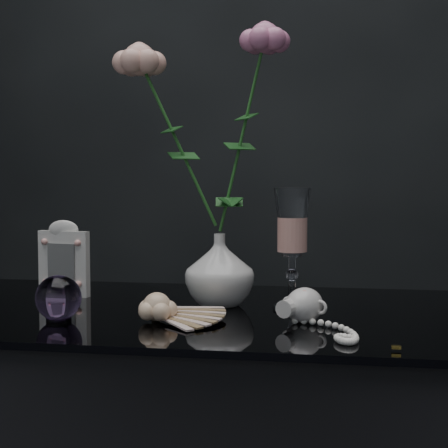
% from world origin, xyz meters
% --- Properties ---
extents(vase, '(0.17, 0.17, 0.14)m').
position_xyz_m(vase, '(0.05, 0.09, 0.83)').
color(vase, silver).
rests_on(vase, table).
extents(wine_glass, '(0.08, 0.08, 0.22)m').
position_xyz_m(wine_glass, '(0.19, 0.08, 0.87)').
color(wine_glass, white).
rests_on(wine_glass, table).
extents(picture_frame, '(0.13, 0.11, 0.16)m').
position_xyz_m(picture_frame, '(-0.28, 0.15, 0.84)').
color(picture_frame, silver).
rests_on(picture_frame, table).
extents(paperweight, '(0.08, 0.08, 0.08)m').
position_xyz_m(paperweight, '(-0.19, -0.08, 0.80)').
color(paperweight, '#9E73BC').
rests_on(paperweight, table).
extents(paper_fan, '(0.30, 0.27, 0.03)m').
position_xyz_m(paper_fan, '(-0.03, -0.05, 0.77)').
color(paper_fan, beige).
rests_on(paper_fan, table).
extents(loose_rose, '(0.15, 0.17, 0.05)m').
position_xyz_m(loose_rose, '(-0.02, -0.07, 0.79)').
color(loose_rose, beige).
rests_on(loose_rose, table).
extents(pearl_jar, '(0.28, 0.28, 0.06)m').
position_xyz_m(pearl_jar, '(0.22, -0.03, 0.79)').
color(pearl_jar, silver).
rests_on(pearl_jar, table).
extents(roses, '(0.31, 0.12, 0.44)m').
position_xyz_m(roses, '(0.03, 0.09, 1.11)').
color(roses, '#E4A694').
rests_on(roses, vase).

